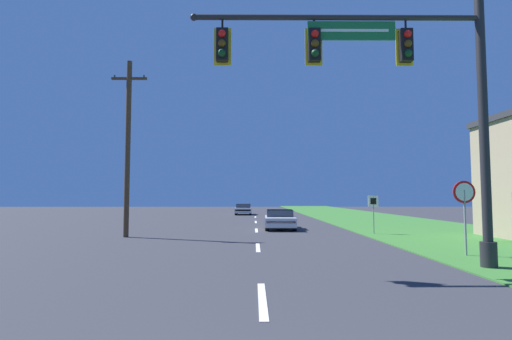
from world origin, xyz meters
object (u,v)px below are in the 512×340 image
at_px(signal_mast, 403,91).
at_px(utility_pole_near, 128,145).
at_px(route_sign_post, 373,206).
at_px(far_car, 243,209).
at_px(stop_sign, 464,201).
at_px(car_ahead, 280,219).

distance_m(signal_mast, utility_pole_near, 13.84).
xyz_separation_m(route_sign_post, utility_pole_near, (-12.79, -1.36, 3.10)).
height_order(far_car, utility_pole_near, utility_pole_near).
bearing_deg(route_sign_post, far_car, 107.49).
distance_m(signal_mast, stop_sign, 4.84).
xyz_separation_m(stop_sign, utility_pole_near, (-13.52, 6.53, 2.76)).
bearing_deg(far_car, car_ahead, -82.22).
relative_size(signal_mast, route_sign_post, 4.25).
relative_size(stop_sign, utility_pole_near, 0.28).
bearing_deg(car_ahead, far_car, 97.78).
relative_size(signal_mast, far_car, 2.01).
xyz_separation_m(far_car, utility_pole_near, (-5.20, -25.44, 4.02)).
relative_size(signal_mast, stop_sign, 3.45).
distance_m(far_car, route_sign_post, 25.26).
height_order(signal_mast, route_sign_post, signal_mast).
bearing_deg(stop_sign, utility_pole_near, 154.23).
bearing_deg(utility_pole_near, far_car, 78.44).
xyz_separation_m(signal_mast, route_sign_post, (2.13, 10.18, -3.50)).
height_order(signal_mast, stop_sign, signal_mast).
bearing_deg(signal_mast, route_sign_post, 78.21).
height_order(stop_sign, utility_pole_near, utility_pole_near).
relative_size(route_sign_post, utility_pole_near, 0.23).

